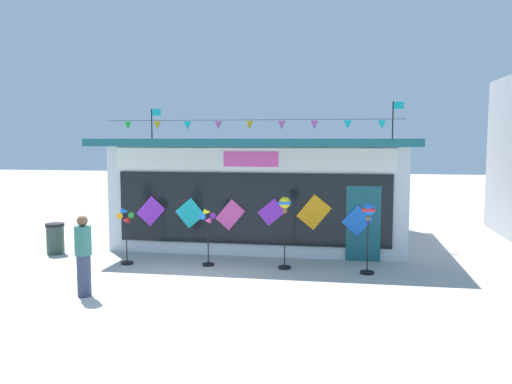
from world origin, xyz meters
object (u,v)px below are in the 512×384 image
at_px(wind_spinner_center_left, 285,215).
at_px(wind_spinner_left, 208,228).
at_px(kite_shop_building, 267,188).
at_px(wind_spinner_far_left, 126,227).
at_px(wind_spinner_center_right, 368,221).
at_px(trash_bin, 55,238).
at_px(person_near_camera, 83,255).

bearing_deg(wind_spinner_center_left, wind_spinner_left, -178.46).
height_order(kite_shop_building, wind_spinner_left, kite_shop_building).
xyz_separation_m(wind_spinner_far_left, wind_spinner_left, (2.12, 0.20, -0.00)).
xyz_separation_m(wind_spinner_left, wind_spinner_center_left, (1.96, 0.05, 0.39)).
height_order(wind_spinner_center_right, trash_bin, wind_spinner_center_right).
relative_size(kite_shop_building, wind_spinner_left, 5.95).
bearing_deg(wind_spinner_center_right, person_near_camera, -153.75).
relative_size(wind_spinner_center_left, trash_bin, 2.09).
xyz_separation_m(wind_spinner_far_left, wind_spinner_center_right, (6.09, 0.09, 0.30)).
relative_size(wind_spinner_far_left, trash_bin, 1.70).
bearing_deg(wind_spinner_far_left, kite_shop_building, 55.19).
height_order(wind_spinner_left, wind_spinner_center_left, wind_spinner_center_left).
bearing_deg(kite_shop_building, wind_spinner_center_left, -75.34).
bearing_deg(wind_spinner_center_left, wind_spinner_far_left, -176.44).
height_order(wind_spinner_far_left, wind_spinner_center_left, wind_spinner_center_left).
xyz_separation_m(kite_shop_building, person_near_camera, (-2.72, -7.10, -0.78)).
relative_size(wind_spinner_center_left, person_near_camera, 1.07).
height_order(kite_shop_building, wind_spinner_far_left, kite_shop_building).
bearing_deg(wind_spinner_far_left, wind_spinner_left, 5.41).
xyz_separation_m(kite_shop_building, wind_spinner_far_left, (-3.01, -4.33, -0.66)).
xyz_separation_m(kite_shop_building, wind_spinner_left, (-0.89, -4.13, -0.66)).
bearing_deg(wind_spinner_center_right, wind_spinner_center_left, 175.45).
bearing_deg(wind_spinner_center_right, wind_spinner_far_left, -179.13).
height_order(wind_spinner_far_left, person_near_camera, person_near_camera).
xyz_separation_m(wind_spinner_center_left, wind_spinner_center_right, (2.02, -0.16, -0.08)).
height_order(wind_spinner_center_right, person_near_camera, wind_spinner_center_right).
bearing_deg(wind_spinner_left, wind_spinner_center_right, -1.55).
distance_m(wind_spinner_left, wind_spinner_center_right, 3.99).
xyz_separation_m(wind_spinner_center_right, trash_bin, (-8.60, 0.78, -0.84)).
bearing_deg(wind_spinner_center_left, trash_bin, 174.63).
relative_size(wind_spinner_center_right, trash_bin, 1.98).
height_order(wind_spinner_center_left, person_near_camera, wind_spinner_center_left).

